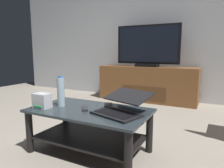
{
  "coord_description": "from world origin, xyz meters",
  "views": [
    {
      "loc": [
        1.02,
        -1.44,
        0.87
      ],
      "look_at": [
        0.02,
        0.5,
        0.54
      ],
      "focal_mm": 33.11,
      "sensor_mm": 36.0,
      "label": 1
    }
  ],
  "objects_px": {
    "water_bottle_near": "(61,92)",
    "tv_remote": "(85,108)",
    "media_cabinet": "(147,84)",
    "laptop": "(121,106)",
    "television": "(147,47)",
    "router_box": "(42,101)",
    "cell_phone": "(108,105)",
    "coffee_table": "(89,123)"
  },
  "relations": [
    {
      "from": "water_bottle_near",
      "to": "tv_remote",
      "type": "height_order",
      "value": "water_bottle_near"
    },
    {
      "from": "media_cabinet",
      "to": "laptop",
      "type": "distance_m",
      "value": 2.13
    },
    {
      "from": "television",
      "to": "tv_remote",
      "type": "distance_m",
      "value": 2.17
    },
    {
      "from": "router_box",
      "to": "water_bottle_near",
      "type": "height_order",
      "value": "water_bottle_near"
    },
    {
      "from": "media_cabinet",
      "to": "cell_phone",
      "type": "height_order",
      "value": "media_cabinet"
    },
    {
      "from": "router_box",
      "to": "tv_remote",
      "type": "xyz_separation_m",
      "value": [
        0.36,
        0.13,
        -0.05
      ]
    },
    {
      "from": "media_cabinet",
      "to": "laptop",
      "type": "xyz_separation_m",
      "value": [
        0.45,
        -2.08,
        0.13
      ]
    },
    {
      "from": "water_bottle_near",
      "to": "tv_remote",
      "type": "bearing_deg",
      "value": 1.35
    },
    {
      "from": "laptop",
      "to": "water_bottle_near",
      "type": "relative_size",
      "value": 1.7
    },
    {
      "from": "coffee_table",
      "to": "laptop",
      "type": "xyz_separation_m",
      "value": [
        0.3,
        0.02,
        0.18
      ]
    },
    {
      "from": "media_cabinet",
      "to": "water_bottle_near",
      "type": "height_order",
      "value": "water_bottle_near"
    },
    {
      "from": "coffee_table",
      "to": "cell_phone",
      "type": "height_order",
      "value": "cell_phone"
    },
    {
      "from": "coffee_table",
      "to": "water_bottle_near",
      "type": "xyz_separation_m",
      "value": [
        -0.29,
        -0.02,
        0.26
      ]
    },
    {
      "from": "laptop",
      "to": "router_box",
      "type": "height_order",
      "value": "laptop"
    },
    {
      "from": "laptop",
      "to": "tv_remote",
      "type": "xyz_separation_m",
      "value": [
        -0.33,
        -0.03,
        -0.05
      ]
    },
    {
      "from": "media_cabinet",
      "to": "router_box",
      "type": "distance_m",
      "value": 2.26
    },
    {
      "from": "coffee_table",
      "to": "cell_phone",
      "type": "relative_size",
      "value": 7.36
    },
    {
      "from": "coffee_table",
      "to": "media_cabinet",
      "type": "distance_m",
      "value": 2.1
    },
    {
      "from": "coffee_table",
      "to": "media_cabinet",
      "type": "height_order",
      "value": "media_cabinet"
    },
    {
      "from": "coffee_table",
      "to": "water_bottle_near",
      "type": "bearing_deg",
      "value": -176.64
    },
    {
      "from": "water_bottle_near",
      "to": "cell_phone",
      "type": "relative_size",
      "value": 1.98
    },
    {
      "from": "television",
      "to": "cell_phone",
      "type": "distance_m",
      "value": 1.98
    },
    {
      "from": "media_cabinet",
      "to": "water_bottle_near",
      "type": "relative_size",
      "value": 6.27
    },
    {
      "from": "coffee_table",
      "to": "laptop",
      "type": "distance_m",
      "value": 0.35
    },
    {
      "from": "television",
      "to": "coffee_table",
      "type": "bearing_deg",
      "value": -85.76
    },
    {
      "from": "television",
      "to": "water_bottle_near",
      "type": "distance_m",
      "value": 2.15
    },
    {
      "from": "media_cabinet",
      "to": "coffee_table",
      "type": "bearing_deg",
      "value": -85.8
    },
    {
      "from": "tv_remote",
      "to": "cell_phone",
      "type": "bearing_deg",
      "value": 23.82
    },
    {
      "from": "television",
      "to": "cell_phone",
      "type": "xyz_separation_m",
      "value": [
        0.24,
        -1.88,
        -0.57
      ]
    },
    {
      "from": "media_cabinet",
      "to": "television",
      "type": "height_order",
      "value": "television"
    },
    {
      "from": "television",
      "to": "tv_remote",
      "type": "relative_size",
      "value": 6.96
    },
    {
      "from": "coffee_table",
      "to": "water_bottle_near",
      "type": "distance_m",
      "value": 0.39
    },
    {
      "from": "media_cabinet",
      "to": "tv_remote",
      "type": "distance_m",
      "value": 2.11
    },
    {
      "from": "media_cabinet",
      "to": "router_box",
      "type": "xyz_separation_m",
      "value": [
        -0.24,
        -2.24,
        0.14
      ]
    },
    {
      "from": "coffee_table",
      "to": "media_cabinet",
      "type": "relative_size",
      "value": 0.59
    },
    {
      "from": "coffee_table",
      "to": "tv_remote",
      "type": "height_order",
      "value": "tv_remote"
    },
    {
      "from": "water_bottle_near",
      "to": "tv_remote",
      "type": "xyz_separation_m",
      "value": [
        0.26,
        0.01,
        -0.12
      ]
    },
    {
      "from": "cell_phone",
      "to": "water_bottle_near",
      "type": "bearing_deg",
      "value": -177.19
    },
    {
      "from": "coffee_table",
      "to": "water_bottle_near",
      "type": "relative_size",
      "value": 3.72
    },
    {
      "from": "laptop",
      "to": "cell_phone",
      "type": "distance_m",
      "value": 0.28
    },
    {
      "from": "media_cabinet",
      "to": "television",
      "type": "relative_size",
      "value": 1.56
    },
    {
      "from": "water_bottle_near",
      "to": "cell_phone",
      "type": "distance_m",
      "value": 0.45
    }
  ]
}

